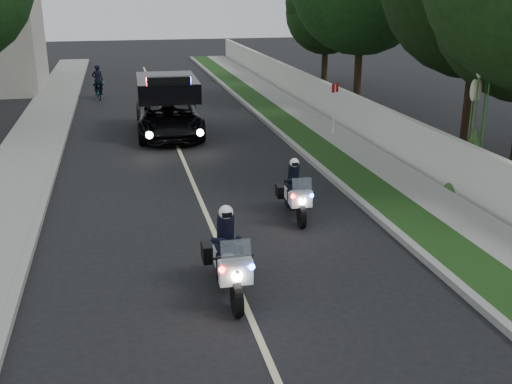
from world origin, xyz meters
TOP-DOWN VIEW (x-y plane):
  - ground at (0.00, 0.00)m, footprint 120.00×120.00m
  - curb_right at (4.10, 10.00)m, footprint 0.20×60.00m
  - grass_verge at (4.80, 10.00)m, footprint 1.20×60.00m
  - sidewalk_right at (6.10, 10.00)m, footprint 1.40×60.00m
  - property_wall at (7.10, 10.00)m, footprint 0.22×60.00m
  - curb_left at (-4.10, 10.00)m, footprint 0.20×60.00m
  - sidewalk_left at (-5.20, 10.00)m, footprint 2.00×60.00m
  - lane_marking at (0.00, 10.00)m, footprint 0.12×50.00m
  - police_moto_left at (-0.21, -0.21)m, footprint 0.72×2.02m
  - police_moto_right at (2.14, 3.37)m, footprint 0.73×1.80m
  - police_suv at (-0.11, 13.06)m, footprint 2.59×5.35m
  - bicycle at (-2.95, 22.12)m, footprint 0.79×1.80m
  - cyclist at (-2.95, 22.12)m, footprint 0.60×0.43m
  - sign_post at (6.00, 11.18)m, footprint 0.44×0.44m
  - pampas_far at (7.60, 4.29)m, footprint 1.83×1.83m
  - tree_right_c at (10.18, 8.84)m, footprint 7.16×7.16m
  - tree_right_d at (9.45, 17.40)m, footprint 8.16×8.16m
  - tree_right_e at (10.26, 24.59)m, footprint 5.63×5.63m

SIDE VIEW (x-z plane):
  - ground at x=0.00m, z-range 0.00..0.00m
  - police_moto_left at x=-0.21m, z-range -0.85..0.85m
  - police_moto_right at x=2.14m, z-range -0.75..0.75m
  - police_suv at x=-0.11m, z-range -1.29..1.29m
  - bicycle at x=-2.95m, z-range -0.46..0.46m
  - cyclist at x=-2.95m, z-range -0.77..0.77m
  - sign_post at x=6.00m, z-range -1.07..1.07m
  - pampas_far at x=7.60m, z-range -2.03..2.03m
  - tree_right_c at x=10.18m, z-range -5.66..5.66m
  - tree_right_d at x=9.45m, z-range -5.58..5.58m
  - tree_right_e at x=10.26m, z-range -3.97..3.97m
  - lane_marking at x=0.00m, z-range 0.00..0.01m
  - curb_right at x=4.10m, z-range 0.00..0.15m
  - curb_left at x=-4.10m, z-range 0.00..0.15m
  - grass_verge at x=4.80m, z-range 0.00..0.16m
  - sidewalk_right at x=6.10m, z-range 0.00..0.16m
  - sidewalk_left at x=-5.20m, z-range 0.00..0.16m
  - property_wall at x=7.10m, z-range 0.00..1.50m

